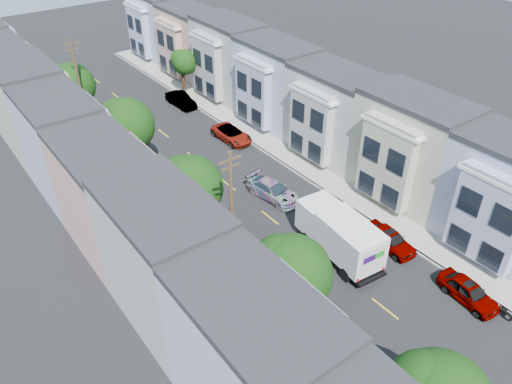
{
  "coord_description": "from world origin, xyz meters",
  "views": [
    {
      "loc": [
        -19.94,
        -18.76,
        24.44
      ],
      "look_at": [
        -0.62,
        7.07,
        2.2
      ],
      "focal_mm": 35.0,
      "sensor_mm": 36.0,
      "label": 1
    }
  ],
  "objects": [
    {
      "name": "townhouse_row_left",
      "position": [
        -11.15,
        15.0,
        0.0
      ],
      "size": [
        5.0,
        70.0,
        8.5
      ],
      "primitive_type": "cube",
      "color": "#ADADAC",
      "rests_on": "ground"
    },
    {
      "name": "parked_left_c",
      "position": [
        -4.9,
        -1.37,
        0.72
      ],
      "size": [
        1.86,
        4.5,
        1.44
      ],
      "primitive_type": "imported",
      "rotation": [
        0.0,
        0.0,
        -0.04
      ],
      "color": "#B7B9BA",
      "rests_on": "ground"
    },
    {
      "name": "sidewalk_left",
      "position": [
        -7.35,
        15.0,
        0.07
      ],
      "size": [
        2.6,
        70.0,
        0.15
      ],
      "primitive_type": "cube",
      "color": "gray",
      "rests_on": "ground"
    },
    {
      "name": "tree_d",
      "position": [
        -6.3,
        17.63,
        5.39
      ],
      "size": [
        4.7,
        4.7,
        7.76
      ],
      "color": "black",
      "rests_on": "ground"
    },
    {
      "name": "townhouse_row_right",
      "position": [
        11.15,
        15.0,
        0.0
      ],
      "size": [
        5.0,
        70.0,
        8.5
      ],
      "primitive_type": "cube",
      "color": "#ADADAC",
      "rests_on": "ground"
    },
    {
      "name": "parked_left_b",
      "position": [
        -4.9,
        -8.64,
        0.76
      ],
      "size": [
        2.86,
        5.6,
        1.51
      ],
      "primitive_type": "imported",
      "rotation": [
        0.0,
        0.0,
        -0.07
      ],
      "color": "#0F2540",
      "rests_on": "ground"
    },
    {
      "name": "tree_far_r",
      "position": [
        6.89,
        31.01,
        4.04
      ],
      "size": [
        2.89,
        2.89,
        5.54
      ],
      "color": "black",
      "rests_on": "ground"
    },
    {
      "name": "motorcycle",
      "position": [
        5.34,
        -10.5,
        0.41
      ],
      "size": [
        0.27,
        1.94,
        0.77
      ],
      "rotation": [
        0.0,
        0.0,
        0.14
      ],
      "color": "black",
      "rests_on": "ground"
    },
    {
      "name": "road_slab",
      "position": [
        0.0,
        15.0,
        0.01
      ],
      "size": [
        12.0,
        70.0,
        0.02
      ],
      "primitive_type": "cube",
      "color": "black",
      "rests_on": "ground"
    },
    {
      "name": "centerline",
      "position": [
        0.0,
        15.0,
        0.0
      ],
      "size": [
        0.12,
        70.0,
        0.01
      ],
      "primitive_type": "cube",
      "color": "gold",
      "rests_on": "ground"
    },
    {
      "name": "parked_right_a",
      "position": [
        4.9,
        -8.65,
        0.72
      ],
      "size": [
        2.13,
        4.6,
        1.44
      ],
      "primitive_type": "imported",
      "rotation": [
        0.0,
        0.0,
        -0.1
      ],
      "color": "#373941",
      "rests_on": "ground"
    },
    {
      "name": "tree_c",
      "position": [
        -6.3,
        7.31,
        4.76
      ],
      "size": [
        4.7,
        4.7,
        7.12
      ],
      "color": "black",
      "rests_on": "ground"
    },
    {
      "name": "parked_right_d",
      "position": [
        4.9,
        28.79,
        0.74
      ],
      "size": [
        1.8,
        4.54,
        1.49
      ],
      "primitive_type": "imported",
      "rotation": [
        0.0,
        0.0,
        0.05
      ],
      "color": "black",
      "rests_on": "ground"
    },
    {
      "name": "tree_b",
      "position": [
        -6.3,
        -3.67,
        4.81
      ],
      "size": [
        4.7,
        4.7,
        7.18
      ],
      "color": "black",
      "rests_on": "ground"
    },
    {
      "name": "curb_right",
      "position": [
        6.05,
        15.0,
        0.07
      ],
      "size": [
        0.3,
        70.0,
        0.15
      ],
      "primitive_type": "cube",
      "color": "gray",
      "rests_on": "ground"
    },
    {
      "name": "parked_right_c",
      "position": [
        4.9,
        18.56,
        0.68
      ],
      "size": [
        2.37,
        4.93,
        1.35
      ],
      "primitive_type": "imported",
      "rotation": [
        0.0,
        0.0,
        0.03
      ],
      "color": "black",
      "rests_on": "ground"
    },
    {
      "name": "fedex_truck",
      "position": [
        1.24,
        -0.36,
        1.9
      ],
      "size": [
        2.73,
        7.09,
        3.4
      ],
      "rotation": [
        0.0,
        0.0,
        -0.1
      ],
      "color": "silver",
      "rests_on": "ground"
    },
    {
      "name": "curb_left",
      "position": [
        -6.05,
        15.0,
        0.07
      ],
      "size": [
        0.3,
        70.0,
        0.15
      ],
      "primitive_type": "cube",
      "color": "gray",
      "rests_on": "ground"
    },
    {
      "name": "ground",
      "position": [
        0.0,
        0.0,
        0.0
      ],
      "size": [
        160.0,
        160.0,
        0.0
      ],
      "primitive_type": "plane",
      "color": "black",
      "rests_on": "ground"
    },
    {
      "name": "utility_pole_far",
      "position": [
        -6.3,
        28.0,
        5.15
      ],
      "size": [
        1.6,
        0.26,
        10.0
      ],
      "color": "#42301E",
      "rests_on": "ground"
    },
    {
      "name": "sidewalk_right",
      "position": [
        7.35,
        15.0,
        0.07
      ],
      "size": [
        2.6,
        70.0,
        0.15
      ],
      "primitive_type": "cube",
      "color": "gray",
      "rests_on": "ground"
    },
    {
      "name": "parked_left_d",
      "position": [
        -4.9,
        10.01,
        0.69
      ],
      "size": [
        1.57,
        4.15,
        1.37
      ],
      "primitive_type": "imported",
      "rotation": [
        0.0,
        0.0,
        0.03
      ],
      "color": "#43130A",
      "rests_on": "ground"
    },
    {
      "name": "parked_right_b",
      "position": [
        4.9,
        -2.04,
        0.74
      ],
      "size": [
        2.04,
        4.65,
        1.47
      ],
      "primitive_type": "imported",
      "rotation": [
        0.0,
        0.0,
        -0.07
      ],
      "color": "#B3AFC4",
      "rests_on": "ground"
    },
    {
      "name": "lead_sedan",
      "position": [
        1.94,
        8.14,
        0.73
      ],
      "size": [
        2.7,
        5.1,
        1.46
      ],
      "primitive_type": "imported",
      "rotation": [
        0.0,
        0.0,
        0.14
      ],
      "color": "black",
      "rests_on": "ground"
    },
    {
      "name": "utility_pole_near",
      "position": [
        -6.3,
        2.0,
        5.15
      ],
      "size": [
        1.6,
        0.26,
        10.0
      ],
      "color": "#42301E",
      "rests_on": "ground"
    },
    {
      "name": "tree_e",
      "position": [
        -6.3,
        30.97,
        4.47
      ],
      "size": [
        4.7,
        4.7,
        6.83
      ],
      "color": "black",
      "rests_on": "ground"
    }
  ]
}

